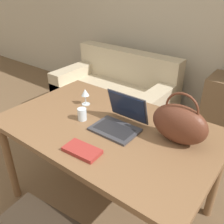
# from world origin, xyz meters

# --- Properties ---
(wall_back) EXTENTS (10.00, 0.06, 2.70)m
(wall_back) POSITION_xyz_m (0.00, 2.65, 1.35)
(wall_back) COLOR #BCB29E
(wall_back) RESTS_ON ground_plane
(dining_table) EXTENTS (1.49, 0.93, 0.77)m
(dining_table) POSITION_xyz_m (-0.07, 0.83, 0.69)
(dining_table) COLOR brown
(dining_table) RESTS_ON ground_plane
(couch) EXTENTS (1.48, 0.83, 0.82)m
(couch) POSITION_xyz_m (-0.93, 2.05, 0.29)
(couch) COLOR #C1B293
(couch) RESTS_ON ground_plane
(laptop) EXTENTS (0.30, 0.29, 0.22)m
(laptop) POSITION_xyz_m (-0.00, 0.88, 0.83)
(laptop) COLOR #38383D
(laptop) RESTS_ON dining_table
(drinking_glass) EXTENTS (0.06, 0.06, 0.09)m
(drinking_glass) POSITION_xyz_m (-0.27, 0.79, 0.81)
(drinking_glass) COLOR silver
(drinking_glass) RESTS_ON dining_table
(wine_glass) EXTENTS (0.06, 0.06, 0.13)m
(wine_glass) POSITION_xyz_m (-0.41, 0.97, 0.86)
(wine_glass) COLOR silver
(wine_glass) RESTS_ON dining_table
(handbag) EXTENTS (0.35, 0.17, 0.33)m
(handbag) POSITION_xyz_m (0.38, 0.96, 0.90)
(handbag) COLOR #592D1E
(handbag) RESTS_ON dining_table
(book) EXTENTS (0.23, 0.13, 0.02)m
(book) POSITION_xyz_m (-0.01, 0.52, 0.78)
(book) COLOR maroon
(book) RESTS_ON dining_table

